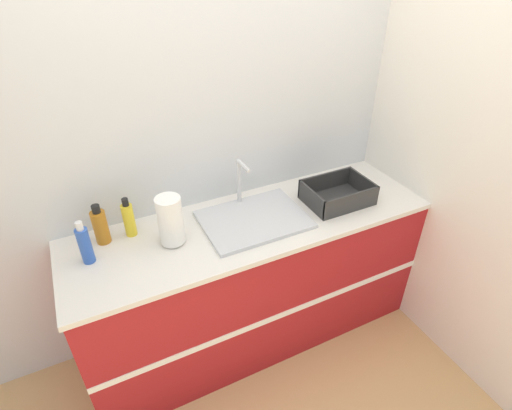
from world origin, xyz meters
The scene contains 10 objects.
ground_plane centered at (0.00, 0.00, 0.00)m, with size 12.00×12.00×0.00m, color tan.
wall_back centered at (0.00, 0.63, 1.30)m, with size 4.42×0.06×2.60m.
wall_right centered at (1.04, 0.30, 1.30)m, with size 0.06×2.60×2.60m.
counter_cabinet centered at (0.00, 0.30, 0.45)m, with size 2.04×0.62×0.90m.
sink centered at (0.00, 0.30, 0.92)m, with size 0.56×0.42×0.29m.
paper_towel_roll centered at (-0.45, 0.31, 1.04)m, with size 0.13×0.13×0.26m.
dish_rack centered at (0.53, 0.26, 0.95)m, with size 0.37×0.27×0.12m.
bottle_blue centered at (-0.85, 0.35, 1.01)m, with size 0.06×0.06×0.23m.
bottle_yellow centered at (-0.63, 0.47, 1.00)m, with size 0.06×0.06×0.22m.
bottle_amber centered at (-0.76, 0.48, 1.00)m, with size 0.07×0.07×0.22m.
Camera 1 is at (-0.78, -1.30, 2.19)m, focal length 28.00 mm.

